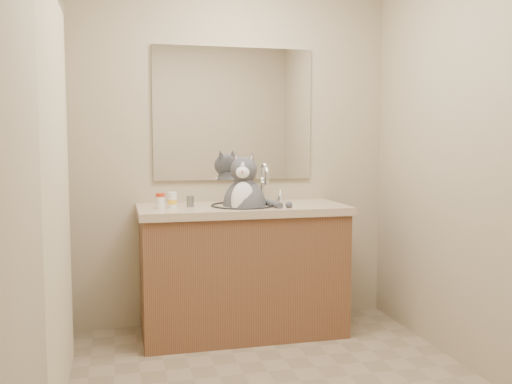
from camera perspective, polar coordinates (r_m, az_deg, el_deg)
room at (r=2.74m, az=2.98°, el=3.63°), size 2.22×2.52×2.42m
vanity at (r=3.77m, az=-1.35°, el=-7.51°), size 1.34×0.59×1.12m
mirror at (r=3.94m, az=-2.25°, el=7.80°), size 1.10×0.02×0.90m
shower_curtain at (r=2.74m, az=-19.18°, el=-0.20°), size 0.02×1.30×1.93m
cat at (r=3.68m, az=-1.15°, el=-1.05°), size 0.38×0.41×0.56m
pill_bottle_redcap at (r=3.57m, az=-9.54°, el=-0.88°), size 0.06×0.06×0.10m
pill_bottle_orange at (r=3.59m, az=-8.38°, el=-0.84°), size 0.07×0.07×0.10m
grey_canister at (r=3.64m, az=-6.59°, el=-0.93°), size 0.06×0.06×0.07m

